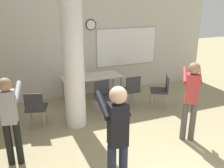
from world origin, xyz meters
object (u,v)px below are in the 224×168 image
chair_near_pillar (36,107)px  chair_table_right (131,89)px  person_playing_front (117,134)px  chair_mid_room (162,89)px  bottle_on_table (85,75)px  folding_table (92,78)px  chair_table_front (104,96)px  person_playing_side (191,96)px  person_watching_back (10,115)px

chair_near_pillar → chair_table_right: 2.46m
chair_near_pillar → person_playing_front: bearing=-70.0°
chair_near_pillar → person_playing_front: (0.92, -2.51, 0.52)m
chair_table_right → chair_mid_room: bearing=-20.9°
bottle_on_table → folding_table: bearing=30.6°
chair_table_front → person_playing_side: size_ratio=0.53×
person_watching_back → person_playing_front: (1.40, -1.34, 0.08)m
bottle_on_table → chair_near_pillar: 1.66m
chair_table_front → person_playing_front: person_playing_front is taller
person_watching_back → person_playing_front: person_playing_front is taller
folding_table → bottle_on_table: bearing=-149.4°
chair_table_front → person_playing_front: bearing=-105.5°
chair_near_pillar → chair_mid_room: 3.21m
chair_table_right → person_watching_back: bearing=-154.1°
chair_table_right → person_playing_side: size_ratio=0.53×
folding_table → person_playing_side: 2.93m
person_playing_front → chair_table_front: bearing=74.5°
chair_mid_room → person_playing_side: size_ratio=0.53×
person_playing_front → chair_near_pillar: bearing=110.0°
folding_table → person_playing_side: (1.25, -2.64, 0.30)m
bottle_on_table → chair_table_front: size_ratio=0.29×
bottle_on_table → person_playing_side: 2.91m
folding_table → chair_table_front: chair_table_front is taller
chair_near_pillar → chair_table_right: (2.45, 0.24, 0.00)m
chair_table_right → person_playing_side: (0.41, -1.87, 0.46)m
person_watching_back → person_playing_side: (3.34, -0.45, 0.02)m
folding_table → chair_near_pillar: (-1.60, -1.01, -0.16)m
chair_table_front → chair_table_right: 0.85m
chair_near_pillar → chair_table_right: bearing=5.7°
bottle_on_table → person_playing_side: (1.48, -2.50, 0.15)m
folding_table → chair_table_front: size_ratio=1.88×
chair_mid_room → chair_table_right: 0.81m
bottle_on_table → person_playing_front: person_playing_front is taller
chair_mid_room → bottle_on_table: bearing=153.1°
chair_table_right → person_watching_back: (-2.92, -1.42, 0.44)m
folding_table → chair_table_right: (0.84, -0.77, -0.16)m
bottle_on_table → chair_table_right: bottle_on_table is taller
chair_table_right → person_playing_front: person_playing_front is taller
folding_table → person_watching_back: 3.03m
chair_near_pillar → chair_mid_room: size_ratio=1.00×
person_playing_side → folding_table: bearing=115.4°
person_playing_side → person_watching_back: bearing=172.3°
folding_table → person_watching_back: person_watching_back is taller
chair_table_right → person_playing_side: 1.97m
chair_table_front → chair_mid_room: size_ratio=1.00×
person_playing_front → folding_table: bearing=79.0°
chair_table_front → person_playing_side: 2.12m
chair_near_pillar → chair_table_front: bearing=1.1°
chair_table_right → chair_near_pillar: bearing=-174.3°
chair_mid_room → person_watching_back: (-3.68, -1.13, 0.44)m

